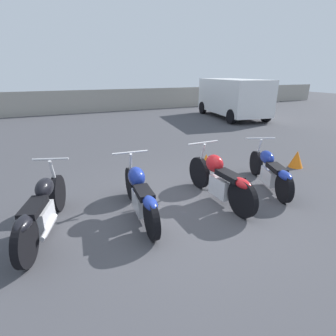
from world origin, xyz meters
The scene contains 9 objects.
ground_plane centered at (0.00, 0.00, 0.00)m, with size 60.00×60.00×0.00m, color #424247.
fence_back centered at (0.00, 13.45, 0.69)m, with size 40.00×0.04×1.38m.
motorcycle_slot_0 centered at (-2.23, 0.31, 0.43)m, with size 0.86×2.05×1.02m.
motorcycle_slot_1 centered at (-0.71, 0.21, 0.43)m, with size 0.67×2.07×0.99m.
motorcycle_slot_2 centered at (0.87, 0.13, 0.45)m, with size 0.70×2.06×1.04m.
motorcycle_slot_3 centered at (2.22, 0.20, 0.40)m, with size 0.98×1.94×0.95m.
parked_van centered at (7.43, 8.31, 1.14)m, with size 2.81×5.06×2.04m.
traffic_cone_near centered at (3.87, 0.89, 0.22)m, with size 0.36×0.36×0.45m.
traffic_cone_far centered at (1.70, 1.89, 0.18)m, with size 0.30×0.30×0.35m.
Camera 1 is at (-1.97, -3.66, 2.37)m, focal length 28.00 mm.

